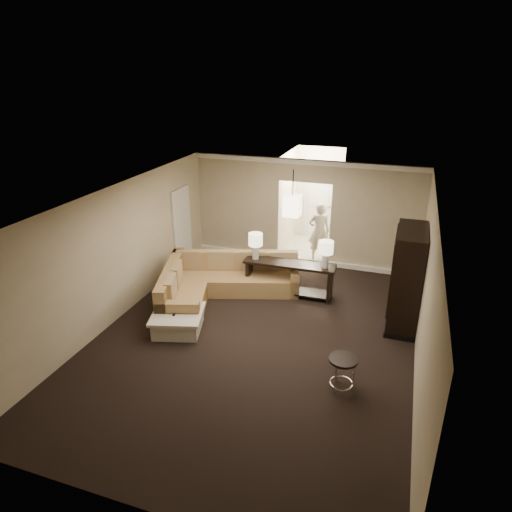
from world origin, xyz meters
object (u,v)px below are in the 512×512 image
(drink_table, at_px, (343,367))
(person, at_px, (319,229))
(armoire, at_px, (406,280))
(console_table, at_px, (289,276))
(sectional_sofa, at_px, (218,283))
(coffee_table, at_px, (178,321))

(drink_table, xyz_separation_m, person, (-1.48, 5.27, 0.47))
(armoire, bearing_deg, console_table, 169.69)
(console_table, distance_m, person, 2.35)
(person, bearing_deg, armoire, 118.33)
(console_table, height_order, person, person)
(armoire, bearing_deg, sectional_sofa, -177.76)
(drink_table, bearing_deg, console_table, 119.74)
(drink_table, bearing_deg, coffee_table, 167.52)
(armoire, distance_m, person, 3.61)
(drink_table, bearing_deg, person, 105.66)
(coffee_table, height_order, armoire, armoire)
(coffee_table, height_order, console_table, console_table)
(console_table, relative_size, drink_table, 3.54)
(sectional_sofa, xyz_separation_m, armoire, (4.05, 0.16, 0.63))
(sectional_sofa, distance_m, person, 3.44)
(armoire, distance_m, drink_table, 2.71)
(sectional_sofa, relative_size, drink_table, 5.30)
(armoire, bearing_deg, person, 130.02)
(armoire, height_order, drink_table, armoire)
(sectional_sofa, height_order, console_table, sectional_sofa)
(drink_table, bearing_deg, armoire, 71.49)
(coffee_table, bearing_deg, armoire, 22.41)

